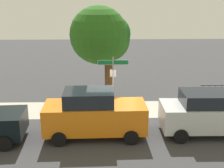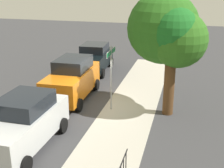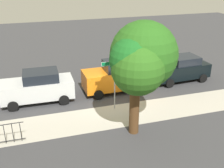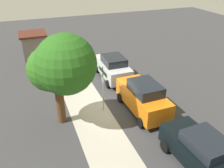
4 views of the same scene
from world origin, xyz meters
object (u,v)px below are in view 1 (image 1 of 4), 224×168
at_px(shade_tree, 104,36).
at_px(street_sign, 113,75).
at_px(car_orange, 94,114).
at_px(car_silver, 209,113).

bearing_deg(shade_tree, street_sign, -79.89).
distance_m(street_sign, car_orange, 2.84).
bearing_deg(car_silver, shade_tree, 135.25).
distance_m(street_sign, shade_tree, 3.09).
xyz_separation_m(shade_tree, car_silver, (4.77, -4.90, -2.88)).
xyz_separation_m(street_sign, car_silver, (4.31, -2.32, -1.26)).
bearing_deg(shade_tree, car_orange, -95.41).
bearing_deg(car_silver, car_orange, -178.08).
height_order(shade_tree, car_orange, shade_tree).
xyz_separation_m(car_orange, car_silver, (5.24, 0.08, -0.07)).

